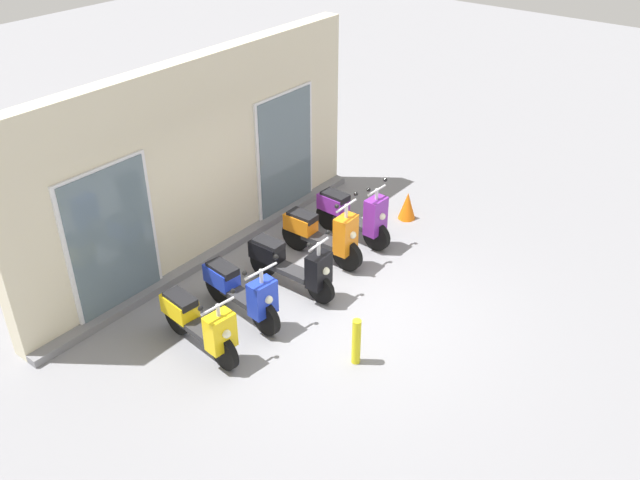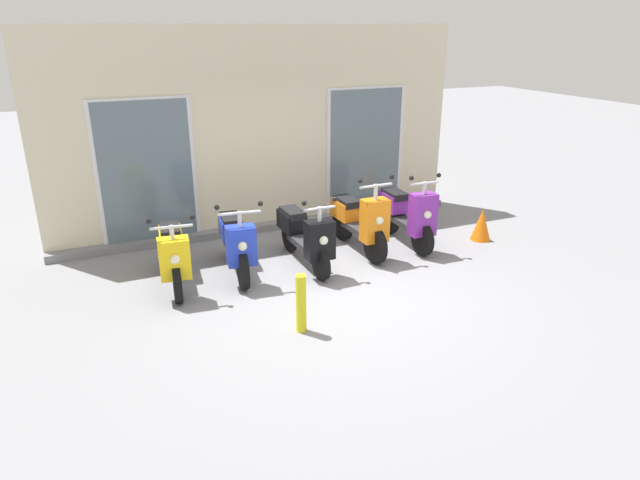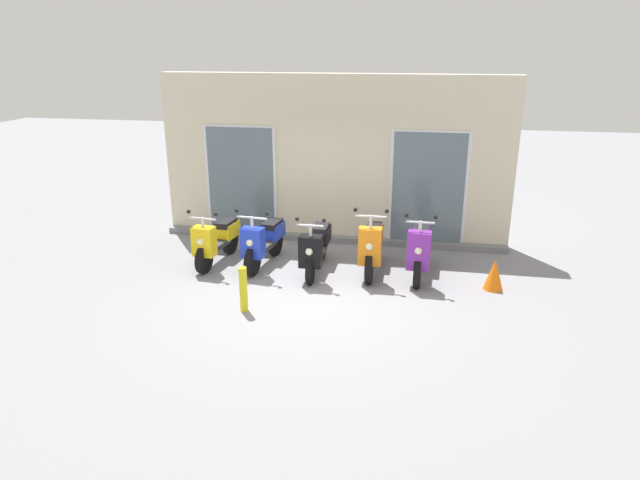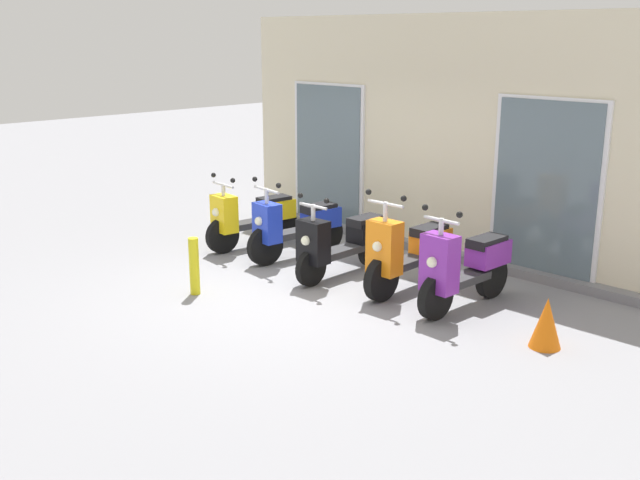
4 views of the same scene
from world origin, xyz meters
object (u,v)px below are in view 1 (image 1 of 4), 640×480
(scooter_blue, at_px, (241,291))
(scooter_black, at_px, (291,264))
(curb_bollard, at_px, (356,342))
(scooter_purple, at_px, (354,215))
(scooter_yellow, at_px, (199,323))
(traffic_cone, at_px, (407,206))
(scooter_orange, at_px, (323,234))

(scooter_blue, xyz_separation_m, scooter_black, (0.99, -0.12, 0.00))
(scooter_blue, relative_size, curb_bollard, 2.27)
(scooter_purple, relative_size, curb_bollard, 2.22)
(scooter_yellow, relative_size, traffic_cone, 2.98)
(scooter_orange, relative_size, scooter_purple, 1.02)
(scooter_blue, xyz_separation_m, scooter_purple, (2.78, -0.02, 0.03))
(traffic_cone, bearing_deg, scooter_purple, 164.50)
(scooter_orange, xyz_separation_m, curb_bollard, (-1.73, -1.90, -0.13))
(scooter_black, xyz_separation_m, traffic_cone, (3.01, -0.24, -0.20))
(scooter_orange, bearing_deg, traffic_cone, -10.38)
(scooter_black, height_order, curb_bollard, scooter_black)
(scooter_blue, distance_m, traffic_cone, 4.01)
(curb_bollard, bearing_deg, scooter_yellow, 120.80)
(scooter_purple, bearing_deg, scooter_black, -176.84)
(curb_bollard, height_order, traffic_cone, curb_bollard)
(scooter_yellow, xyz_separation_m, curb_bollard, (1.09, -1.83, -0.11))
(scooter_black, bearing_deg, scooter_yellow, 178.06)
(scooter_yellow, distance_m, scooter_black, 1.86)
(scooter_black, relative_size, scooter_purple, 1.05)
(scooter_yellow, bearing_deg, scooter_black, -1.94)
(scooter_orange, bearing_deg, scooter_yellow, -178.51)
(scooter_purple, height_order, curb_bollard, scooter_purple)
(scooter_black, bearing_deg, scooter_purple, 3.16)
(scooter_orange, bearing_deg, scooter_black, -171.93)
(scooter_blue, xyz_separation_m, traffic_cone, (3.99, -0.36, -0.20))
(scooter_purple, bearing_deg, scooter_orange, 177.41)
(scooter_blue, xyz_separation_m, scooter_orange, (1.95, 0.02, 0.02))
(scooter_orange, relative_size, traffic_cone, 3.05)
(scooter_orange, bearing_deg, scooter_purple, -2.59)
(scooter_blue, relative_size, scooter_orange, 1.00)
(scooter_yellow, bearing_deg, curb_bollard, -59.20)
(scooter_purple, distance_m, curb_bollard, 3.17)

